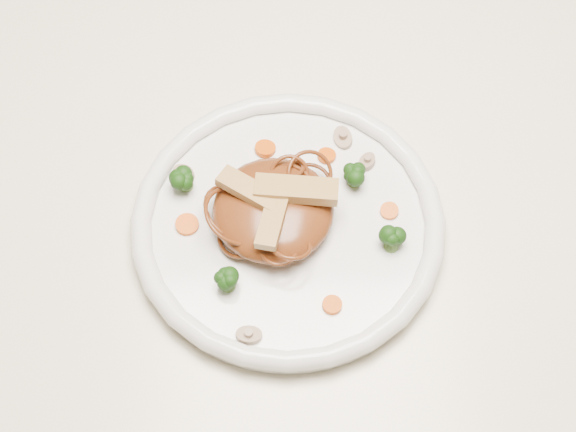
{
  "coord_description": "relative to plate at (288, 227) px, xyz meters",
  "views": [
    {
      "loc": [
        -0.04,
        -0.5,
        1.48
      ],
      "look_at": [
        -0.04,
        -0.1,
        0.78
      ],
      "focal_mm": 53.59,
      "sensor_mm": 36.0,
      "label": 1
    }
  ],
  "objects": [
    {
      "name": "broccoli_0",
      "position": [
        0.06,
        0.05,
        0.02
      ],
      "size": [
        0.03,
        0.03,
        0.03
      ],
      "primitive_type": null,
      "rotation": [
        0.0,
        0.0,
        0.33
      ],
      "color": "#17400D",
      "rests_on": "plate"
    },
    {
      "name": "carrot_1",
      "position": [
        -0.1,
        -0.0,
        0.01
      ],
      "size": [
        0.03,
        0.03,
        0.0
      ],
      "primitive_type": "cylinder",
      "rotation": [
        0.0,
        0.0,
        0.38
      ],
      "color": "#EC5708",
      "rests_on": "plate"
    },
    {
      "name": "plate",
      "position": [
        0.0,
        0.0,
        0.0
      ],
      "size": [
        0.38,
        0.38,
        0.02
      ],
      "primitive_type": "cylinder",
      "rotation": [
        0.0,
        0.0,
        0.36
      ],
      "color": "white",
      "rests_on": "table"
    },
    {
      "name": "broccoli_3",
      "position": [
        0.1,
        -0.02,
        0.02
      ],
      "size": [
        0.03,
        0.03,
        0.03
      ],
      "primitive_type": null,
      "rotation": [
        0.0,
        0.0,
        0.05
      ],
      "color": "#17400D",
      "rests_on": "plate"
    },
    {
      "name": "broccoli_2",
      "position": [
        -0.05,
        -0.07,
        0.02
      ],
      "size": [
        0.04,
        0.04,
        0.03
      ],
      "primitive_type": null,
      "rotation": [
        0.0,
        0.0,
        -0.33
      ],
      "color": "#17400D",
      "rests_on": "plate"
    },
    {
      "name": "mushroom_3",
      "position": [
        0.05,
        0.1,
        0.01
      ],
      "size": [
        0.03,
        0.03,
        0.01
      ],
      "primitive_type": "cylinder",
      "rotation": [
        0.0,
        0.0,
        1.82
      ],
      "color": "tan",
      "rests_on": "plate"
    },
    {
      "name": "table",
      "position": [
        0.04,
        0.1,
        -0.11
      ],
      "size": [
        1.2,
        0.8,
        0.75
      ],
      "color": "#EDE5C9",
      "rests_on": "ground"
    },
    {
      "name": "ground",
      "position": [
        0.04,
        0.1,
        -0.76
      ],
      "size": [
        4.0,
        4.0,
        0.0
      ],
      "primitive_type": "plane",
      "color": "brown",
      "rests_on": "ground"
    },
    {
      "name": "chicken_b",
      "position": [
        -0.04,
        0.01,
        0.05
      ],
      "size": [
        0.07,
        0.05,
        0.01
      ],
      "primitive_type": "cube",
      "rotation": [
        0.0,
        0.0,
        2.6
      ],
      "color": "tan",
      "rests_on": "noodle_mound"
    },
    {
      "name": "mushroom_2",
      "position": [
        -0.1,
        0.05,
        0.01
      ],
      "size": [
        0.03,
        0.03,
        0.01
      ],
      "primitive_type": "cylinder",
      "rotation": [
        0.0,
        0.0,
        -0.55
      ],
      "color": "tan",
      "rests_on": "plate"
    },
    {
      "name": "carrot_0",
      "position": [
        0.04,
        0.08,
        0.01
      ],
      "size": [
        0.02,
        0.02,
        0.0
      ],
      "primitive_type": "cylinder",
      "rotation": [
        0.0,
        0.0,
        0.42
      ],
      "color": "#EC5708",
      "rests_on": "plate"
    },
    {
      "name": "carrot_2",
      "position": [
        0.1,
        0.01,
        0.01
      ],
      "size": [
        0.02,
        0.02,
        0.0
      ],
      "primitive_type": "cylinder",
      "rotation": [
        0.0,
        0.0,
        -0.31
      ],
      "color": "#EC5708",
      "rests_on": "plate"
    },
    {
      "name": "mushroom_0",
      "position": [
        -0.03,
        -0.12,
        0.01
      ],
      "size": [
        0.02,
        0.02,
        0.01
      ],
      "primitive_type": "cylinder",
      "rotation": [
        0.0,
        0.0,
        -0.03
      ],
      "color": "tan",
      "rests_on": "plate"
    },
    {
      "name": "carrot_4",
      "position": [
        0.04,
        -0.09,
        0.01
      ],
      "size": [
        0.02,
        0.02,
        0.0
      ],
      "primitive_type": "cylinder",
      "rotation": [
        0.0,
        0.0,
        -0.27
      ],
      "color": "#EC5708",
      "rests_on": "plate"
    },
    {
      "name": "chicken_a",
      "position": [
        0.01,
        0.01,
        0.05
      ],
      "size": [
        0.08,
        0.03,
        0.01
      ],
      "primitive_type": "cube",
      "rotation": [
        0.0,
        0.0,
        -0.08
      ],
      "color": "tan",
      "rests_on": "noodle_mound"
    },
    {
      "name": "noodle_mound",
      "position": [
        -0.01,
        0.01,
        0.02
      ],
      "size": [
        0.14,
        0.14,
        0.04
      ],
      "primitive_type": "ellipsoid",
      "rotation": [
        0.0,
        0.0,
        -0.28
      ],
      "color": "#673113",
      "rests_on": "plate"
    },
    {
      "name": "broccoli_1",
      "position": [
        -0.1,
        0.04,
        0.02
      ],
      "size": [
        0.03,
        0.03,
        0.03
      ],
      "primitive_type": null,
      "rotation": [
        0.0,
        0.0,
        0.13
      ],
      "color": "#17400D",
      "rests_on": "plate"
    },
    {
      "name": "chicken_c",
      "position": [
        -0.01,
        -0.02,
        0.05
      ],
      "size": [
        0.03,
        0.06,
        0.01
      ],
      "primitive_type": "cube",
      "rotation": [
        0.0,
        0.0,
        4.49
      ],
      "color": "tan",
      "rests_on": "noodle_mound"
    },
    {
      "name": "mushroom_1",
      "position": [
        0.08,
        0.07,
        0.01
      ],
      "size": [
        0.03,
        0.03,
        0.01
      ],
      "primitive_type": "cylinder",
      "rotation": [
        0.0,
        0.0,
        1.06
      ],
      "color": "tan",
      "rests_on": "plate"
    },
    {
      "name": "carrot_3",
      "position": [
        -0.02,
        0.08,
        0.01
      ],
      "size": [
        0.02,
        0.02,
        0.0
      ],
      "primitive_type": "cylinder",
      "rotation": [
        0.0,
        0.0,
        0.09
      ],
      "color": "#EC5708",
      "rests_on": "plate"
    }
  ]
}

